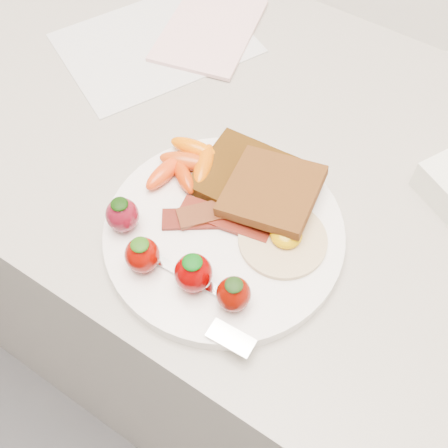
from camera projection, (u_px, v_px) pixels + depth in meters
The scene contains 11 objects.
counter at pixel (261, 305), 1.08m from camera, with size 2.00×0.60×0.90m, color gray.
plate at pixel (224, 233), 0.63m from camera, with size 0.27×0.27×0.02m, color white.
toast_lower at pixel (243, 175), 0.66m from camera, with size 0.10×0.10×0.01m, color black.
toast_upper at pixel (272, 191), 0.63m from camera, with size 0.10×0.10×0.01m, color #361307.
fried_egg at pixel (284, 238), 0.61m from camera, with size 0.12×0.12×0.02m.
bacon_strips at pixel (220, 215), 0.63m from camera, with size 0.12×0.11×0.01m.
baby_carrots at pixel (187, 164), 0.66m from camera, with size 0.08×0.10×0.02m.
strawberries at pixel (171, 258), 0.58m from camera, with size 0.19×0.06×0.05m.
fork at pixel (201, 300), 0.57m from camera, with size 0.17×0.05×0.00m.
paper_sheet at pixel (156, 43), 0.82m from camera, with size 0.20×0.26×0.00m, color silver.
notepad at pixel (210, 30), 0.83m from camera, with size 0.13×0.18×0.01m, color beige.
Camera 1 is at (0.19, 1.28, 1.45)m, focal length 45.00 mm.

